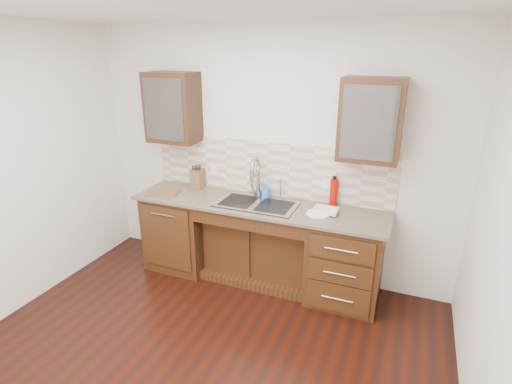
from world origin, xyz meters
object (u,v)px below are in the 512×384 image
at_px(water_bottle, 334,192).
at_px(knife_block, 198,178).
at_px(soap_bottle, 266,191).
at_px(plate, 318,214).
at_px(cutting_board, 163,192).

xyz_separation_m(water_bottle, knife_block, (-1.56, -0.02, -0.03)).
bearing_deg(soap_bottle, water_bottle, 5.08).
xyz_separation_m(plate, cutting_board, (-1.75, -0.06, 0.00)).
bearing_deg(cutting_board, water_bottle, 10.56).
relative_size(plate, knife_block, 1.04).
xyz_separation_m(water_bottle, plate, (-0.09, -0.28, -0.14)).
relative_size(water_bottle, cutting_board, 0.84).
height_order(soap_bottle, plate, soap_bottle).
bearing_deg(knife_block, water_bottle, -3.30).
bearing_deg(knife_block, plate, -14.14).
distance_m(plate, knife_block, 1.50).
xyz_separation_m(water_bottle, cutting_board, (-1.84, -0.34, -0.14)).
bearing_deg(soap_bottle, knife_block, 179.53).
relative_size(water_bottle, plate, 1.25).
distance_m(soap_bottle, plate, 0.68).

